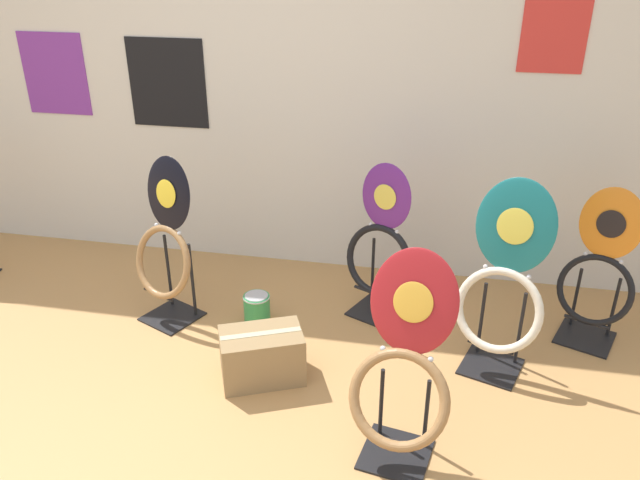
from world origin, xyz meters
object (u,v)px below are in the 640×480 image
storage_box (262,356)px  toilet_seat_display_teal_sax (504,286)px  toilet_seat_display_crimson_swirl (403,372)px  paint_can (257,308)px  toilet_seat_display_purple_note (380,249)px  toilet_seat_display_jazz_black (166,244)px  toilet_seat_display_orange_sun (599,272)px

storage_box → toilet_seat_display_teal_sax: bearing=15.9°
toilet_seat_display_crimson_swirl → paint_can: 1.24m
paint_can → toilet_seat_display_teal_sax: bearing=-6.4°
toilet_seat_display_purple_note → toilet_seat_display_jazz_black: bearing=-166.7°
toilet_seat_display_purple_note → toilet_seat_display_teal_sax: size_ratio=0.92×
toilet_seat_display_crimson_swirl → toilet_seat_display_teal_sax: 0.80m
toilet_seat_display_orange_sun → paint_can: 1.84m
toilet_seat_display_crimson_swirl → storage_box: bearing=152.9°
toilet_seat_display_orange_sun → paint_can: size_ratio=4.83×
toilet_seat_display_jazz_black → paint_can: size_ratio=5.32×
toilet_seat_display_purple_note → toilet_seat_display_jazz_black: (-1.15, -0.27, 0.05)m
toilet_seat_display_teal_sax → toilet_seat_display_orange_sun: bearing=34.3°
toilet_seat_display_crimson_swirl → toilet_seat_display_teal_sax: (0.42, 0.68, 0.05)m
toilet_seat_display_purple_note → paint_can: size_ratio=5.07×
paint_can → toilet_seat_display_purple_note: bearing=19.8°
toilet_seat_display_teal_sax → storage_box: (-1.13, -0.32, -0.34)m
toilet_seat_display_orange_sun → toilet_seat_display_teal_sax: toilet_seat_display_teal_sax is taller
toilet_seat_display_orange_sun → toilet_seat_display_jazz_black: bearing=-174.1°
toilet_seat_display_crimson_swirl → toilet_seat_display_orange_sun: toilet_seat_display_crimson_swirl is taller
toilet_seat_display_orange_sun → toilet_seat_display_teal_sax: 0.62m
toilet_seat_display_purple_note → toilet_seat_display_orange_sun: size_ratio=1.05×
storage_box → toilet_seat_display_jazz_black: bearing=146.6°
toilet_seat_display_teal_sax → toilet_seat_display_crimson_swirl: bearing=-121.9°
toilet_seat_display_crimson_swirl → toilet_seat_display_purple_note: toilet_seat_display_purple_note is taller
toilet_seat_display_teal_sax → paint_can: toilet_seat_display_teal_sax is taller
toilet_seat_display_crimson_swirl → toilet_seat_display_orange_sun: 1.39m
toilet_seat_display_purple_note → toilet_seat_display_teal_sax: (0.63, -0.38, 0.05)m
toilet_seat_display_orange_sun → storage_box: 1.79m
toilet_seat_display_jazz_black → storage_box: 0.85m
toilet_seat_display_teal_sax → paint_can: bearing=173.6°
paint_can → toilet_seat_display_orange_sun: bearing=6.5°
toilet_seat_display_crimson_swirl → paint_can: size_ratio=5.02×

